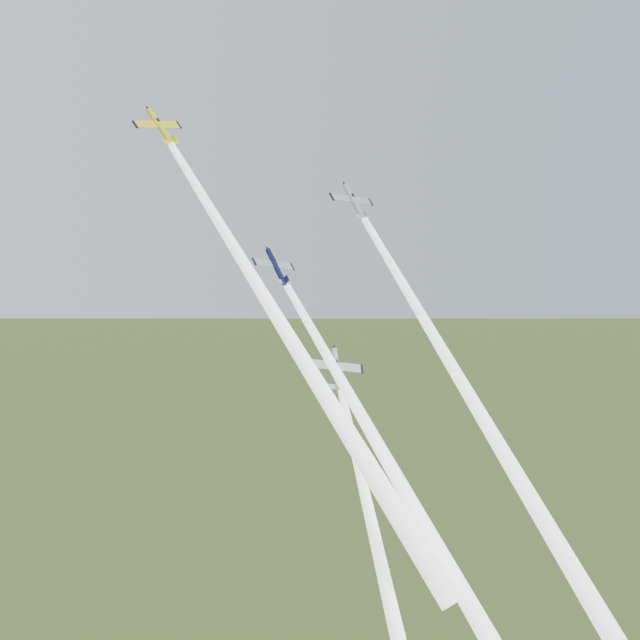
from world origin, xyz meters
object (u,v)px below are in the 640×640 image
(plane_yellow, at_px, (160,127))
(plane_navy, at_px, (276,266))
(plane_silver_right, at_px, (354,202))
(plane_silver_low, at_px, (336,369))

(plane_yellow, distance_m, plane_navy, 23.86)
(plane_yellow, bearing_deg, plane_navy, -65.70)
(plane_silver_right, bearing_deg, plane_navy, -177.15)
(plane_silver_right, bearing_deg, plane_silver_low, -144.17)
(plane_yellow, bearing_deg, plane_silver_right, -37.65)
(plane_navy, distance_m, plane_silver_right, 16.91)
(plane_navy, xyz_separation_m, plane_silver_right, (13.98, 3.96, 8.65))
(plane_navy, height_order, plane_silver_low, plane_navy)
(plane_silver_low, bearing_deg, plane_silver_right, 60.74)
(plane_yellow, height_order, plane_silver_right, plane_yellow)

